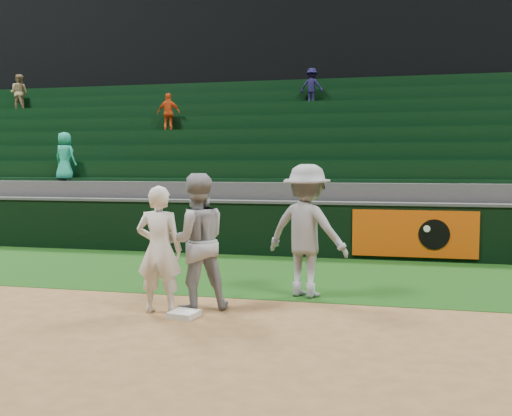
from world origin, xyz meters
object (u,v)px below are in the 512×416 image
at_px(baserunner, 196,242).
at_px(base_coach, 307,231).
at_px(first_base, 184,314).
at_px(first_baseman, 159,250).

bearing_deg(baserunner, base_coach, -171.25).
bearing_deg(baserunner, first_base, 57.80).
xyz_separation_m(baserunner, base_coach, (1.43, 1.14, 0.07)).
relative_size(first_base, base_coach, 0.17).
height_order(first_baseman, base_coach, base_coach).
height_order(first_base, base_coach, base_coach).
height_order(first_baseman, baserunner, baserunner).
xyz_separation_m(first_baseman, base_coach, (1.85, 1.45, 0.15)).
xyz_separation_m(first_base, base_coach, (1.45, 1.59, 1.00)).
bearing_deg(first_base, base_coach, 47.71).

